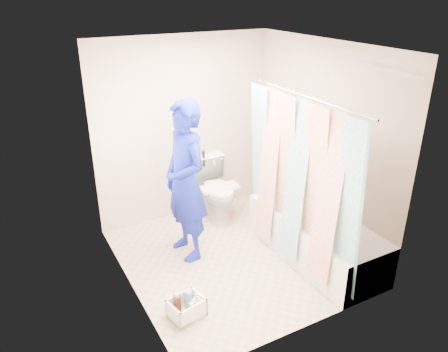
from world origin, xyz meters
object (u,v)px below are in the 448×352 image
bathtub (315,236)px  toilet (216,188)px  cleaning_caddy (187,308)px  plumber (185,182)px

bathtub → toilet: 1.53m
toilet → cleaning_caddy: bearing=-120.3°
plumber → bathtub: bearing=53.9°
plumber → cleaning_caddy: size_ratio=5.04×
bathtub → plumber: 1.63m
toilet → cleaning_caddy: toilet is taller
bathtub → cleaning_caddy: size_ratio=4.75×
toilet → plumber: (-0.71, -0.64, 0.52)m
bathtub → plumber: bearing=148.4°
cleaning_caddy → plumber: bearing=53.1°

